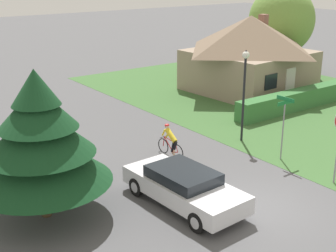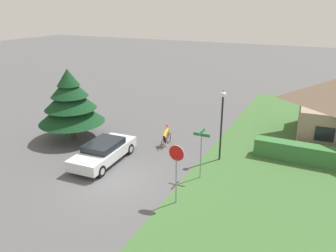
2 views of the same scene
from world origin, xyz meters
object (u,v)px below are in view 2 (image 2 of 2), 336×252
sedan_left_lane (104,151)px  street_name_sign (201,146)px  street_lamp (222,113)px  conifer_tall_near (70,102)px  cyclist (166,136)px  stop_sign (176,162)px

sedan_left_lane → street_name_sign: (5.82, 0.70, 1.21)m
street_lamp → street_name_sign: 2.83m
street_lamp → street_name_sign: (-0.27, -2.62, -1.04)m
street_lamp → conifer_tall_near: conifer_tall_near is taller
cyclist → street_name_sign: (3.58, -3.07, 1.21)m
street_lamp → street_name_sign: bearing=-95.8°
sedan_left_lane → cyclist: bearing=-33.7°
stop_sign → conifer_tall_near: bearing=-19.9°
sedan_left_lane → stop_sign: bearing=-112.9°
cyclist → stop_sign: (3.40, -5.82, 1.45)m
street_name_sign → conifer_tall_near: conifer_tall_near is taller
sedan_left_lane → stop_sign: (5.65, -2.05, 1.45)m
sedan_left_lane → conifer_tall_near: 5.02m
street_name_sign → sedan_left_lane: bearing=-173.1°
street_lamp → cyclist: bearing=173.3°
sedan_left_lane → street_name_sign: street_name_sign is taller
cyclist → conifer_tall_near: (-6.36, -1.70, 1.98)m
stop_sign → street_lamp: bearing=-91.7°
street_lamp → conifer_tall_near: size_ratio=0.87×
stop_sign → conifer_tall_near: 10.61m
cyclist → sedan_left_lane: bearing=145.7°
stop_sign → street_name_sign: 2.77m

